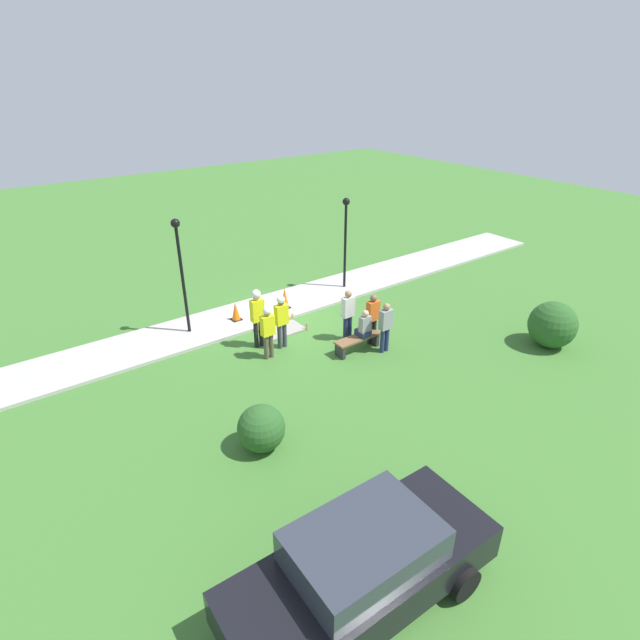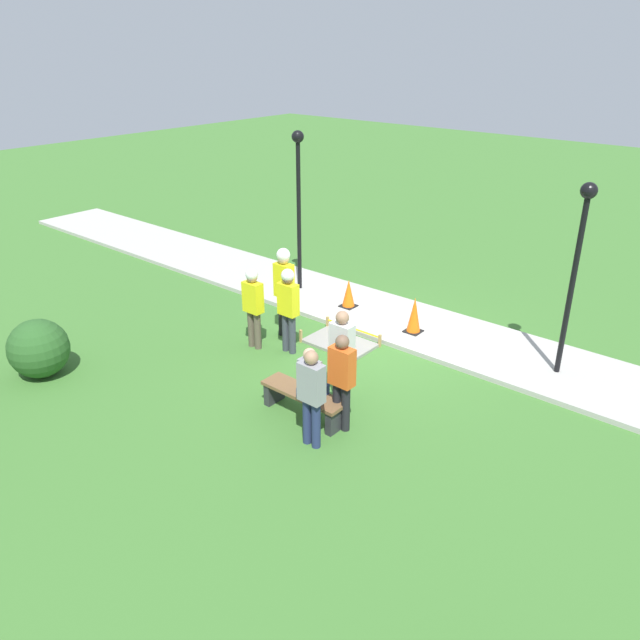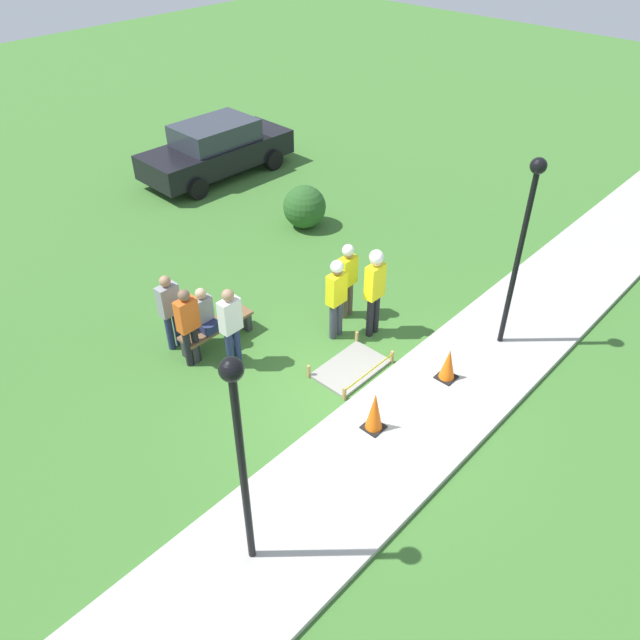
{
  "view_description": "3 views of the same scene",
  "coord_description": "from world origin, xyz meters",
  "px_view_note": "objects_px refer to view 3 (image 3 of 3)",
  "views": [
    {
      "loc": [
        8.29,
        13.14,
        7.84
      ],
      "look_at": [
        0.14,
        2.08,
        0.9
      ],
      "focal_mm": 28.0,
      "sensor_mm": 36.0,
      "label": 1
    },
    {
      "loc": [
        -6.49,
        9.6,
        5.77
      ],
      "look_at": [
        -0.02,
        1.9,
        1.19
      ],
      "focal_mm": 35.0,
      "sensor_mm": 36.0,
      "label": 2
    },
    {
      "loc": [
        -6.29,
        -5.02,
        7.8
      ],
      "look_at": [
        0.2,
        1.01,
        1.14
      ],
      "focal_mm": 35.0,
      "sensor_mm": 36.0,
      "label": 3
    }
  ],
  "objects_px": {
    "worker_trainee": "(375,285)",
    "lamppost_far": "(239,437)",
    "lamppost_near": "(525,229)",
    "worker_supervisor": "(347,275)",
    "traffic_cone_far_patch": "(448,364)",
    "person_seated_on_bench": "(204,313)",
    "bystander_in_white_shirt": "(170,308)",
    "bystander_in_orange_shirt": "(188,323)",
    "bystander_in_gray_shirt": "(231,324)",
    "park_bench": "(217,330)",
    "traffic_cone_near_patch": "(375,411)",
    "worker_assistant": "(336,293)",
    "parked_car_black": "(217,149)"
  },
  "relations": [
    {
      "from": "bystander_in_white_shirt",
      "to": "traffic_cone_far_patch",
      "type": "bearing_deg",
      "value": -58.52
    },
    {
      "from": "worker_assistant",
      "to": "bystander_in_gray_shirt",
      "type": "relative_size",
      "value": 1.03
    },
    {
      "from": "traffic_cone_near_patch",
      "to": "traffic_cone_far_patch",
      "type": "distance_m",
      "value": 1.89
    },
    {
      "from": "park_bench",
      "to": "lamppost_near",
      "type": "bearing_deg",
      "value": -47.62
    },
    {
      "from": "worker_trainee",
      "to": "parked_car_black",
      "type": "xyz_separation_m",
      "value": [
        2.9,
        8.31,
        -0.38
      ]
    },
    {
      "from": "traffic_cone_near_patch",
      "to": "park_bench",
      "type": "bearing_deg",
      "value": 93.65
    },
    {
      "from": "worker_assistant",
      "to": "traffic_cone_far_patch",
      "type": "bearing_deg",
      "value": -81.6
    },
    {
      "from": "lamppost_far",
      "to": "parked_car_black",
      "type": "bearing_deg",
      "value": 52.33
    },
    {
      "from": "traffic_cone_far_patch",
      "to": "person_seated_on_bench",
      "type": "xyz_separation_m",
      "value": [
        -2.32,
        4.0,
        0.39
      ]
    },
    {
      "from": "worker_assistant",
      "to": "worker_trainee",
      "type": "height_order",
      "value": "worker_trainee"
    },
    {
      "from": "traffic_cone_far_patch",
      "to": "worker_trainee",
      "type": "xyz_separation_m",
      "value": [
        0.21,
        1.91,
        0.76
      ]
    },
    {
      "from": "bystander_in_white_shirt",
      "to": "lamppost_near",
      "type": "xyz_separation_m",
      "value": [
        4.38,
        -4.64,
        1.66
      ]
    },
    {
      "from": "traffic_cone_near_patch",
      "to": "lamppost_far",
      "type": "distance_m",
      "value": 3.56
    },
    {
      "from": "bystander_in_gray_shirt",
      "to": "park_bench",
      "type": "bearing_deg",
      "value": 74.69
    },
    {
      "from": "bystander_in_orange_shirt",
      "to": "parked_car_black",
      "type": "relative_size",
      "value": 0.36
    },
    {
      "from": "bystander_in_orange_shirt",
      "to": "lamppost_far",
      "type": "height_order",
      "value": "lamppost_far"
    },
    {
      "from": "lamppost_far",
      "to": "bystander_in_orange_shirt",
      "type": "bearing_deg",
      "value": 62.53
    },
    {
      "from": "worker_supervisor",
      "to": "bystander_in_white_shirt",
      "type": "relative_size",
      "value": 1.04
    },
    {
      "from": "traffic_cone_near_patch",
      "to": "worker_assistant",
      "type": "height_order",
      "value": "worker_assistant"
    },
    {
      "from": "bystander_in_orange_shirt",
      "to": "lamppost_near",
      "type": "xyz_separation_m",
      "value": [
        4.45,
        -3.99,
        1.65
      ]
    },
    {
      "from": "bystander_in_white_shirt",
      "to": "park_bench",
      "type": "bearing_deg",
      "value": -40.09
    },
    {
      "from": "parked_car_black",
      "to": "worker_assistant",
      "type": "bearing_deg",
      "value": -112.32
    },
    {
      "from": "bystander_in_gray_shirt",
      "to": "lamppost_far",
      "type": "relative_size",
      "value": 0.49
    },
    {
      "from": "worker_assistant",
      "to": "person_seated_on_bench",
      "type": "bearing_deg",
      "value": 140.75
    },
    {
      "from": "person_seated_on_bench",
      "to": "bystander_in_orange_shirt",
      "type": "height_order",
      "value": "bystander_in_orange_shirt"
    },
    {
      "from": "worker_trainee",
      "to": "lamppost_far",
      "type": "xyz_separation_m",
      "value": [
        -5.04,
        -1.99,
        1.26
      ]
    },
    {
      "from": "worker_assistant",
      "to": "worker_supervisor",
      "type": "bearing_deg",
      "value": 24.19
    },
    {
      "from": "worker_supervisor",
      "to": "lamppost_near",
      "type": "distance_m",
      "value": 3.53
    },
    {
      "from": "worker_supervisor",
      "to": "worker_trainee",
      "type": "xyz_separation_m",
      "value": [
        -0.11,
        -0.78,
        0.18
      ]
    },
    {
      "from": "park_bench",
      "to": "bystander_in_orange_shirt",
      "type": "distance_m",
      "value": 0.93
    },
    {
      "from": "person_seated_on_bench",
      "to": "lamppost_far",
      "type": "xyz_separation_m",
      "value": [
        -2.52,
        -4.07,
        1.62
      ]
    },
    {
      "from": "worker_assistant",
      "to": "worker_trainee",
      "type": "bearing_deg",
      "value": -40.73
    },
    {
      "from": "worker_supervisor",
      "to": "worker_trainee",
      "type": "height_order",
      "value": "worker_trainee"
    },
    {
      "from": "bystander_in_white_shirt",
      "to": "lamppost_near",
      "type": "distance_m",
      "value": 6.6
    },
    {
      "from": "park_bench",
      "to": "worker_supervisor",
      "type": "xyz_separation_m",
      "value": [
        2.43,
        -1.25,
        0.68
      ]
    },
    {
      "from": "bystander_in_gray_shirt",
      "to": "parked_car_black",
      "type": "relative_size",
      "value": 0.37
    },
    {
      "from": "lamppost_near",
      "to": "lamppost_far",
      "type": "xyz_separation_m",
      "value": [
        -6.48,
        0.09,
        -0.15
      ]
    },
    {
      "from": "park_bench",
      "to": "worker_supervisor",
      "type": "distance_m",
      "value": 2.82
    },
    {
      "from": "park_bench",
      "to": "worker_supervisor",
      "type": "bearing_deg",
      "value": -27.32
    },
    {
      "from": "bystander_in_white_shirt",
      "to": "parked_car_black",
      "type": "relative_size",
      "value": 0.35
    },
    {
      "from": "traffic_cone_far_patch",
      "to": "bystander_in_white_shirt",
      "type": "distance_m",
      "value": 5.28
    },
    {
      "from": "worker_supervisor",
      "to": "traffic_cone_near_patch",
      "type": "bearing_deg",
      "value": -131.17
    },
    {
      "from": "traffic_cone_near_patch",
      "to": "person_seated_on_bench",
      "type": "distance_m",
      "value": 3.85
    },
    {
      "from": "person_seated_on_bench",
      "to": "traffic_cone_near_patch",
      "type": "bearing_deg",
      "value": -83.35
    },
    {
      "from": "bystander_in_gray_shirt",
      "to": "person_seated_on_bench",
      "type": "bearing_deg",
      "value": 90.08
    },
    {
      "from": "bystander_in_gray_shirt",
      "to": "worker_supervisor",
      "type": "bearing_deg",
      "value": -10.99
    },
    {
      "from": "worker_supervisor",
      "to": "worker_assistant",
      "type": "bearing_deg",
      "value": -155.81
    },
    {
      "from": "person_seated_on_bench",
      "to": "bystander_in_white_shirt",
      "type": "height_order",
      "value": "bystander_in_white_shirt"
    },
    {
      "from": "traffic_cone_near_patch",
      "to": "parked_car_black",
      "type": "distance_m",
      "value": 11.21
    },
    {
      "from": "person_seated_on_bench",
      "to": "lamppost_far",
      "type": "height_order",
      "value": "lamppost_far"
    }
  ]
}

